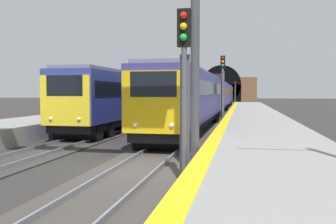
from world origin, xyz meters
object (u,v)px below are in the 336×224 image
Objects in this scene: railway_signal_near at (184,79)px; railway_signal_far at (235,90)px; train_adjacent_platform at (177,95)px; train_main_approaching at (214,95)px; railway_signal_mid at (223,83)px.

railway_signal_near is 77.25m from railway_signal_far.
train_main_approaching is at bearing 64.21° from train_adjacent_platform.
train_adjacent_platform is 18.97m from railway_signal_mid.
railway_signal_near is at bearing 0.00° from railway_signal_far.
railway_signal_mid is 56.15m from railway_signal_far.
railway_signal_near is 0.93× the size of railway_signal_far.
train_adjacent_platform is at bearing -158.38° from railway_signal_mid.
railway_signal_near is at bearing 10.83° from train_adjacent_platform.
railway_signal_mid reaches higher than railway_signal_near.
train_adjacent_platform is 11.09× the size of railway_signal_mid.
railway_signal_mid reaches higher than railway_signal_far.
train_main_approaching is at bearing -2.52° from railway_signal_far.
train_adjacent_platform is at bearing -169.78° from railway_signal_near.
railway_signal_mid reaches higher than train_main_approaching.
railway_signal_mid reaches higher than train_adjacent_platform.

